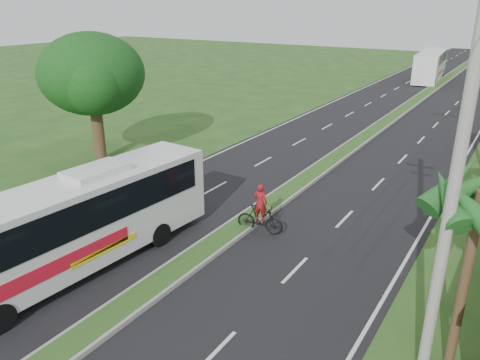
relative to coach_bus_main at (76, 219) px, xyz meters
The scene contains 10 objects.
ground 3.80m from the coach_bus_main, 18.00° to the right, with size 180.00×180.00×0.00m, color #214C1C.
road_asphalt 19.35m from the coach_bus_main, 80.77° to the left, with size 14.00×160.00×0.02m, color black.
median_strip 19.34m from the coach_bus_main, 80.77° to the left, with size 1.20×160.00×0.18m.
lane_edge_left 19.44m from the coach_bus_main, 100.77° to the left, with size 0.12×160.00×0.01m, color silver.
lane_edge_right 21.46m from the coach_bus_main, 62.74° to the left, with size 0.12×160.00×0.01m, color silver.
shade_tree 13.12m from the coach_bus_main, 135.03° to the left, with size 6.30×6.00×7.54m.
utility_pole_a 12.21m from the coach_bus_main, ahead, with size 1.60×0.28×11.00m.
coach_bus_main is the anchor object (origin of this frame).
coach_bus_far 52.24m from the coach_bus_main, 88.60° to the left, with size 3.53×11.87×3.41m.
motorcyclist 7.25m from the coach_bus_main, 55.73° to the left, with size 2.06×0.91×2.17m.
Camera 1 is at (9.58, -8.36, 9.05)m, focal length 35.00 mm.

